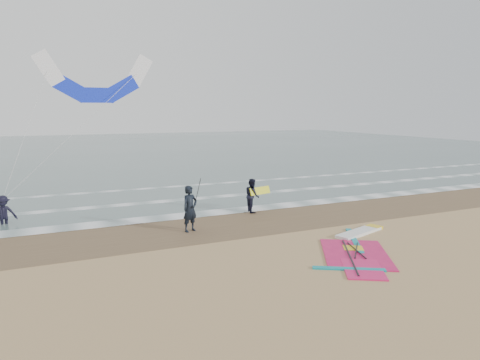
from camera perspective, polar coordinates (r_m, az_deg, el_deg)
name	(u,v)px	position (r m, az deg, el deg)	size (l,w,h in m)	color
ground	(304,264)	(15.14, 8.52, -11.01)	(120.00, 120.00, 0.00)	tan
sea_water	(112,149)	(60.65, -16.70, 3.92)	(120.00, 80.00, 0.02)	#47605E
wet_sand_band	(235,223)	(20.21, -0.70, -5.71)	(120.00, 5.00, 0.01)	brown
foam_waterline	(204,204)	(24.23, -4.88, -3.15)	(120.00, 9.15, 0.02)	white
windsurf_rig	(358,247)	(17.18, 15.46, -8.65)	(5.62, 5.32, 0.14)	white
person_standing	(190,209)	(18.68, -6.68, -3.83)	(0.74, 0.48, 2.02)	black
person_walking	(252,195)	(22.11, 1.63, -2.07)	(0.86, 0.67, 1.76)	black
person_wading	(3,207)	(22.46, -29.07, -3.11)	(1.12, 0.64, 1.73)	black
held_pole	(196,198)	(18.67, -5.83, -2.34)	(0.17, 0.86, 1.82)	black
carried_kiteboard	(260,191)	(22.15, 2.68, -1.44)	(1.30, 0.51, 0.39)	yellow
surf_kite	(96,83)	(24.39, -18.66, 12.20)	(7.68, 2.36, 7.14)	white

